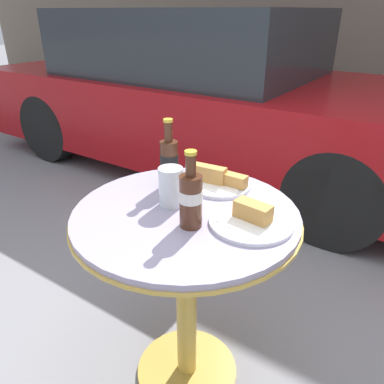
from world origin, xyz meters
name	(u,v)px	position (x,y,z in m)	size (l,w,h in m)	color
ground_plane	(187,371)	(0.00, 0.00, 0.00)	(30.00, 30.00, 0.00)	gray
bistro_table	(186,255)	(0.00, 0.00, 0.55)	(0.71, 0.71, 0.72)	gold
cola_bottle_left	(191,198)	(0.06, -0.06, 0.81)	(0.07, 0.07, 0.23)	#4C2819
cola_bottle_right	(169,161)	(-0.14, 0.11, 0.81)	(0.06, 0.06, 0.24)	#4C2819
drinking_glass	(171,188)	(-0.06, 0.01, 0.78)	(0.08, 0.08, 0.13)	black
lunch_plate_near	(251,219)	(0.20, 0.04, 0.73)	(0.24, 0.24, 0.06)	white
lunch_plate_far	(219,181)	(-0.01, 0.21, 0.74)	(0.21, 0.21, 0.07)	white
parked_car	(207,96)	(-1.14, 1.97, 0.60)	(4.15, 1.69, 1.29)	#9E0F14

